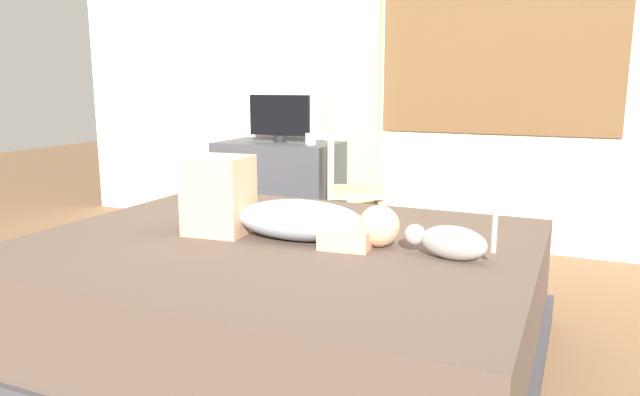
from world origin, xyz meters
TOP-DOWN VIEW (x-y plane):
  - ground_plane at (0.00, 0.00)m, footprint 16.00×16.00m
  - back_wall_with_window at (0.02, 2.27)m, footprint 6.40×0.14m
  - bed at (-0.12, 0.06)m, footprint 2.15×1.76m
  - person_lying at (-0.13, 0.08)m, footprint 0.94×0.34m
  - cat at (0.60, 0.06)m, footprint 0.36×0.14m
  - desk at (-1.06, 1.87)m, footprint 0.90×0.56m
  - tv_monitor at (-1.06, 1.87)m, footprint 0.48×0.10m
  - cup at (-0.77, 1.79)m, footprint 0.08×0.08m
  - chair_by_desk at (-0.40, 1.55)m, footprint 0.50×0.50m
  - curtain_left at (-0.59, 2.15)m, footprint 0.44×0.06m

SIDE VIEW (x-z plane):
  - ground_plane at x=0.00m, z-range 0.00..0.00m
  - bed at x=-0.12m, z-range 0.00..0.53m
  - desk at x=-1.06m, z-range 0.00..0.74m
  - chair_by_desk at x=-0.40m, z-range 0.08..0.94m
  - cat at x=0.60m, z-range 0.49..0.70m
  - person_lying at x=-0.13m, z-range 0.47..0.81m
  - cup at x=-0.77m, z-range 0.74..0.82m
  - tv_monitor at x=-1.06m, z-range 0.75..1.10m
  - curtain_left at x=-0.59m, z-range 0.00..2.53m
  - back_wall_with_window at x=0.02m, z-range 0.00..2.90m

